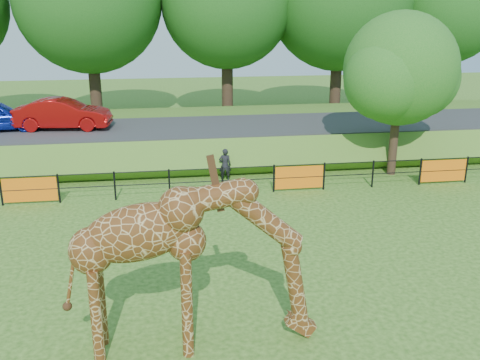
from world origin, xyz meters
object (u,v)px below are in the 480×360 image
at_px(giraffe, 193,266).
at_px(car_red, 63,114).
at_px(tree_east, 402,73).
at_px(visitor, 225,165).

distance_m(giraffe, car_red, 16.55).
height_order(car_red, tree_east, tree_east).
xyz_separation_m(giraffe, visitor, (2.01, 11.12, -1.15)).
xyz_separation_m(giraffe, tree_east, (9.30, 11.08, 2.45)).
bearing_deg(visitor, car_red, -26.71).
relative_size(giraffe, car_red, 1.19).
height_order(visitor, tree_east, tree_east).
bearing_deg(giraffe, visitor, 81.34).
relative_size(car_red, visitor, 3.14).
distance_m(car_red, tree_east, 15.19).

